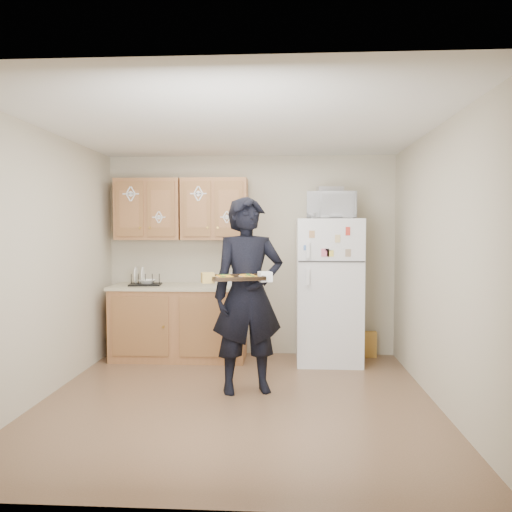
% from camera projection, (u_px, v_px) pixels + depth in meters
% --- Properties ---
extents(floor, '(3.60, 3.60, 0.00)m').
position_uv_depth(floor, '(237.00, 401.00, 4.58)').
color(floor, brown).
rests_on(floor, ground).
extents(ceiling, '(3.60, 3.60, 0.00)m').
position_uv_depth(ceiling, '(237.00, 126.00, 4.46)').
color(ceiling, silver).
rests_on(ceiling, wall_back).
extents(wall_back, '(3.60, 0.04, 2.50)m').
position_uv_depth(wall_back, '(251.00, 255.00, 6.31)').
color(wall_back, '#B9AF96').
rests_on(wall_back, floor).
extents(wall_front, '(3.60, 0.04, 2.50)m').
position_uv_depth(wall_front, '(206.00, 288.00, 2.73)').
color(wall_front, '#B9AF96').
rests_on(wall_front, floor).
extents(wall_left, '(0.04, 3.60, 2.50)m').
position_uv_depth(wall_left, '(44.00, 264.00, 4.62)').
color(wall_left, '#B9AF96').
rests_on(wall_left, floor).
extents(wall_right, '(0.04, 3.60, 2.50)m').
position_uv_depth(wall_right, '(439.00, 266.00, 4.42)').
color(wall_right, '#B9AF96').
rests_on(wall_right, floor).
extents(refrigerator, '(0.75, 0.70, 1.70)m').
position_uv_depth(refrigerator, '(328.00, 291.00, 5.91)').
color(refrigerator, white).
rests_on(refrigerator, floor).
extents(base_cabinet, '(1.60, 0.60, 0.86)m').
position_uv_depth(base_cabinet, '(180.00, 323.00, 6.09)').
color(base_cabinet, brown).
rests_on(base_cabinet, floor).
extents(countertop, '(1.64, 0.64, 0.04)m').
position_uv_depth(countertop, '(179.00, 287.00, 6.06)').
color(countertop, beige).
rests_on(countertop, base_cabinet).
extents(upper_cab_left, '(0.80, 0.33, 0.75)m').
position_uv_depth(upper_cab_left, '(149.00, 210.00, 6.17)').
color(upper_cab_left, brown).
rests_on(upper_cab_left, wall_back).
extents(upper_cab_right, '(0.80, 0.33, 0.75)m').
position_uv_depth(upper_cab_right, '(215.00, 209.00, 6.13)').
color(upper_cab_right, brown).
rests_on(upper_cab_right, wall_back).
extents(cereal_box, '(0.20, 0.07, 0.32)m').
position_uv_depth(cereal_box, '(368.00, 344.00, 6.16)').
color(cereal_box, '#E1BD4F').
rests_on(cereal_box, floor).
extents(person, '(0.79, 0.62, 1.89)m').
position_uv_depth(person, '(248.00, 295.00, 4.80)').
color(person, black).
rests_on(person, floor).
extents(baking_tray, '(0.54, 0.46, 0.04)m').
position_uv_depth(baking_tray, '(237.00, 278.00, 4.51)').
color(baking_tray, black).
rests_on(baking_tray, person).
extents(pizza_front_left, '(0.16, 0.16, 0.02)m').
position_uv_depth(pizza_front_left, '(226.00, 277.00, 4.41)').
color(pizza_front_left, gold).
rests_on(pizza_front_left, baking_tray).
extents(pizza_front_right, '(0.16, 0.16, 0.02)m').
position_uv_depth(pizza_front_right, '(250.00, 277.00, 4.46)').
color(pizza_front_right, gold).
rests_on(pizza_front_right, baking_tray).
extents(pizza_back_left, '(0.16, 0.16, 0.02)m').
position_uv_depth(pizza_back_left, '(223.00, 276.00, 4.56)').
color(pizza_back_left, gold).
rests_on(pizza_back_left, baking_tray).
extents(pizza_back_right, '(0.16, 0.16, 0.02)m').
position_uv_depth(pizza_back_right, '(247.00, 275.00, 4.61)').
color(pizza_back_right, gold).
rests_on(pizza_back_right, baking_tray).
extents(microwave, '(0.57, 0.40, 0.31)m').
position_uv_depth(microwave, '(331.00, 206.00, 5.81)').
color(microwave, white).
rests_on(microwave, refrigerator).
extents(foil_pan, '(0.31, 0.23, 0.06)m').
position_uv_depth(foil_pan, '(330.00, 190.00, 5.83)').
color(foil_pan, '#B6B7BE').
rests_on(foil_pan, microwave).
extents(dish_rack, '(0.40, 0.32, 0.15)m').
position_uv_depth(dish_rack, '(145.00, 279.00, 6.06)').
color(dish_rack, black).
rests_on(dish_rack, countertop).
extents(bowl, '(0.21, 0.21, 0.05)m').
position_uv_depth(bowl, '(147.00, 282.00, 6.06)').
color(bowl, white).
rests_on(bowl, dish_rack).
extents(soap_bottle, '(0.12, 0.12, 0.21)m').
position_uv_depth(soap_bottle, '(232.00, 278.00, 5.94)').
color(soap_bottle, white).
rests_on(soap_bottle, countertop).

